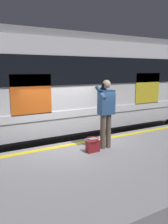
{
  "coord_description": "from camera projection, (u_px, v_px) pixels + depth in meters",
  "views": [
    {
      "loc": [
        2.73,
        5.69,
        3.05
      ],
      "look_at": [
        -0.28,
        0.3,
        1.88
      ],
      "focal_mm": 35.67,
      "sensor_mm": 36.0,
      "label": 1
    }
  ],
  "objects": [
    {
      "name": "ground_plane",
      "position": [
        71.0,
        172.0,
        6.76
      ],
      "size": [
        24.61,
        24.61,
        0.0
      ],
      "primitive_type": "plane",
      "color": "#4C4742"
    },
    {
      "name": "platform",
      "position": [
        106.0,
        183.0,
        5.11
      ],
      "size": [
        15.18,
        3.64,
        0.98
      ],
      "primitive_type": "cube",
      "color": "gray",
      "rests_on": "ground"
    },
    {
      "name": "safety_line",
      "position": [
        75.0,
        144.0,
        6.32
      ],
      "size": [
        14.87,
        0.16,
        0.01
      ],
      "primitive_type": "cube",
      "color": "yellow",
      "rests_on": "platform"
    },
    {
      "name": "track_rail_near",
      "position": [
        53.0,
        154.0,
        8.02
      ],
      "size": [
        19.73,
        0.08,
        0.16
      ],
      "primitive_type": "cube",
      "color": "slate",
      "rests_on": "ground"
    },
    {
      "name": "track_rail_far",
      "position": [
        40.0,
        142.0,
        9.25
      ],
      "size": [
        19.73,
        0.08,
        0.16
      ],
      "primitive_type": "cube",
      "color": "slate",
      "rests_on": "ground"
    },
    {
      "name": "train_carriage",
      "position": [
        78.0,
        82.0,
        8.83
      ],
      "size": [
        13.22,
        2.95,
        4.11
      ],
      "color": "silver",
      "rests_on": "ground"
    },
    {
      "name": "passenger",
      "position": [
        106.0,
        108.0,
        5.81
      ],
      "size": [
        0.57,
        0.55,
        1.82
      ],
      "color": "brown",
      "rests_on": "platform"
    },
    {
      "name": "handbag",
      "position": [
        93.0,
        145.0,
        5.68
      ],
      "size": [
        0.34,
        0.31,
        0.37
      ],
      "color": "maroon",
      "rests_on": "platform"
    }
  ]
}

